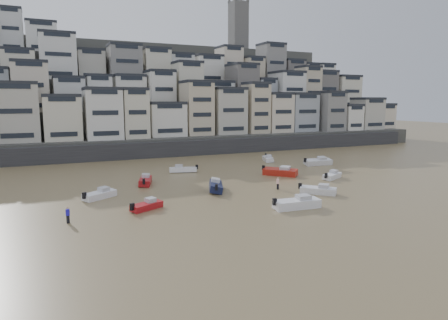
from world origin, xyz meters
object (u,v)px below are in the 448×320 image
person_blue (68,215)px  boat_e (280,171)px  boat_d (332,175)px  boat_a (297,201)px  boat_h (183,168)px  boat_f (145,179)px  boat_i (268,158)px  boat_j (147,204)px  boat_k (100,193)px  person_pink (278,183)px  boat_b (318,189)px  boat_g (318,161)px  boat_c (216,185)px

person_blue → boat_e: bearing=21.4°
boat_d → person_blue: size_ratio=2.85×
boat_a → boat_h: 28.93m
boat_a → boat_d: boat_a is taller
boat_d → boat_e: bearing=109.0°
boat_f → boat_i: 31.50m
boat_j → boat_k: 8.85m
boat_h → person_pink: size_ratio=3.01×
boat_b → boat_d: boat_b is taller
boat_j → person_pink: bearing=-19.1°
person_blue → boat_g: bearing=22.7°
boat_d → boat_g: 13.92m
boat_c → boat_i: boat_c is taller
boat_f → boat_d: bearing=-87.8°
boat_d → person_blue: 41.36m
boat_c → boat_g: (27.40, 12.32, 0.03)m
person_blue → boat_j: bearing=11.5°
boat_e → boat_f: (-22.51, 2.42, -0.10)m
boat_b → boat_c: 14.13m
boat_f → boat_g: (35.35, 3.86, 0.08)m
boat_h → boat_i: 20.98m
boat_g → person_blue: size_ratio=3.54×
boat_i → boat_k: bearing=-42.7°
boat_j → boat_a: bearing=-50.4°
boat_c → boat_h: bearing=19.5°
boat_e → boat_g: 14.29m
boat_k → boat_c: bearing=-40.5°
boat_h → boat_j: bearing=77.0°
boat_d → boat_k: size_ratio=0.98×
boat_g → person_blue: bearing=-151.2°
boat_c → boat_j: bearing=138.7°
person_blue → boat_k: bearing=65.0°
boat_e → boat_g: size_ratio=1.03×
boat_c → boat_f: size_ratio=1.06×
boat_e → person_pink: 10.85m
boat_b → boat_h: 26.18m
boat_k → boat_h: bearing=8.0°
boat_c → boat_d: (20.72, 0.12, -0.13)m
boat_i → person_blue: (-40.96, -28.30, 0.13)m
boat_i → person_blue: 49.79m
boat_g → boat_k: boat_g is taller
boat_d → person_blue: person_blue is taller
boat_d → boat_g: size_ratio=0.81×
boat_g → boat_j: bearing=-148.9°
boat_a → person_blue: size_ratio=3.56×
boat_e → boat_k: 30.31m
boat_b → boat_a: bearing=-98.1°
person_pink → boat_c: bearing=161.0°
boat_h → boat_j: boat_h is taller
person_pink → boat_i: bearing=62.0°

